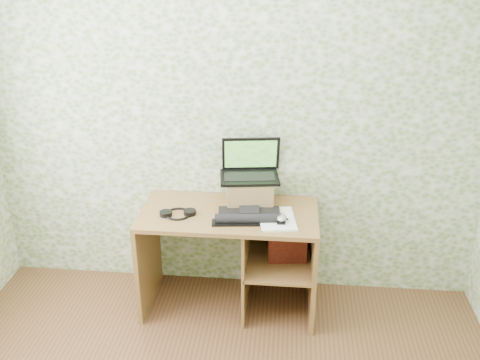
# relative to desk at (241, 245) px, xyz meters

# --- Properties ---
(wall_back) EXTENTS (3.50, 0.00, 3.50)m
(wall_back) POSITION_rel_desk_xyz_m (-0.08, 0.28, 0.82)
(wall_back) COLOR silver
(wall_back) RESTS_ON ground
(desk) EXTENTS (1.20, 0.60, 0.75)m
(desk) POSITION_rel_desk_xyz_m (0.00, 0.00, 0.00)
(desk) COLOR brown
(desk) RESTS_ON floor
(riser) EXTENTS (0.35, 0.30, 0.19)m
(riser) POSITION_rel_desk_xyz_m (0.05, 0.12, 0.36)
(riser) COLOR olive
(riser) RESTS_ON desk
(laptop) EXTENTS (0.43, 0.33, 0.27)m
(laptop) POSITION_rel_desk_xyz_m (0.05, 0.16, 0.52)
(laptop) COLOR black
(laptop) RESTS_ON riser
(keyboard) EXTENTS (0.47, 0.28, 0.07)m
(keyboard) POSITION_rel_desk_xyz_m (0.06, -0.11, 0.29)
(keyboard) COLOR black
(keyboard) RESTS_ON desk
(headphones) EXTENTS (0.24, 0.21, 0.03)m
(headphones) POSITION_rel_desk_xyz_m (-0.41, -0.10, 0.28)
(headphones) COLOR black
(headphones) RESTS_ON desk
(notepad) EXTENTS (0.27, 0.36, 0.02)m
(notepad) POSITION_rel_desk_xyz_m (0.25, -0.11, 0.28)
(notepad) COLOR silver
(notepad) RESTS_ON desk
(mouse) EXTENTS (0.07, 0.11, 0.04)m
(mouse) POSITION_rel_desk_xyz_m (0.28, -0.15, 0.30)
(mouse) COLOR #B0B0B2
(mouse) RESTS_ON notepad
(pen) EXTENTS (0.10, 0.13, 0.01)m
(pen) POSITION_rel_desk_xyz_m (0.28, -0.07, 0.29)
(pen) COLOR black
(pen) RESTS_ON notepad
(red_box) EXTENTS (0.27, 0.12, 0.32)m
(red_box) POSITION_rel_desk_xyz_m (0.32, -0.03, 0.07)
(red_box) COLOR maroon
(red_box) RESTS_ON desk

